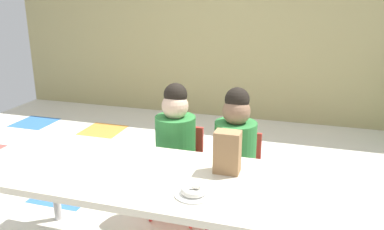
{
  "coord_description": "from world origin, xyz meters",
  "views": [
    {
      "loc": [
        0.8,
        -2.28,
        1.47
      ],
      "look_at": [
        0.21,
        -0.36,
        0.83
      ],
      "focal_mm": 36.74,
      "sensor_mm": 36.0,
      "label": 1
    }
  ],
  "objects": [
    {
      "name": "ground_plane",
      "position": [
        -0.01,
        0.0,
        -0.01
      ],
      "size": [
        5.85,
        4.6,
        0.02
      ],
      "color": "silver"
    },
    {
      "name": "back_wall",
      "position": [
        0.0,
        2.3,
        1.21
      ],
      "size": [
        5.85,
        0.1,
        2.42
      ],
      "primitive_type": "cube",
      "color": "tan",
      "rests_on": "ground_plane"
    },
    {
      "name": "craft_table",
      "position": [
        0.15,
        -0.61,
        0.54
      ],
      "size": [
        1.95,
        0.68,
        0.58
      ],
      "color": "beige",
      "rests_on": "ground_plane"
    },
    {
      "name": "seated_child_near_camera",
      "position": [
        0.0,
        -0.04,
        0.55
      ],
      "size": [
        0.32,
        0.31,
        0.92
      ],
      "color": "red",
      "rests_on": "ground_plane"
    },
    {
      "name": "seated_child_middle_seat",
      "position": [
        0.39,
        -0.04,
        0.55
      ],
      "size": [
        0.34,
        0.34,
        0.92
      ],
      "color": "red",
      "rests_on": "ground_plane"
    },
    {
      "name": "paper_bag_brown",
      "position": [
        0.43,
        -0.48,
        0.69
      ],
      "size": [
        0.13,
        0.09,
        0.22
      ],
      "primitive_type": "cube",
      "color": "#9E754C",
      "rests_on": "craft_table"
    },
    {
      "name": "paper_plate_near_edge",
      "position": [
        0.34,
        -0.76,
        0.59
      ],
      "size": [
        0.18,
        0.18,
        0.01
      ],
      "primitive_type": "cylinder",
      "color": "white",
      "rests_on": "craft_table"
    },
    {
      "name": "donut_powdered_on_plate",
      "position": [
        0.34,
        -0.76,
        0.61
      ],
      "size": [
        0.12,
        0.12,
        0.03
      ],
      "primitive_type": "torus",
      "color": "white",
      "rests_on": "craft_table"
    }
  ]
}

